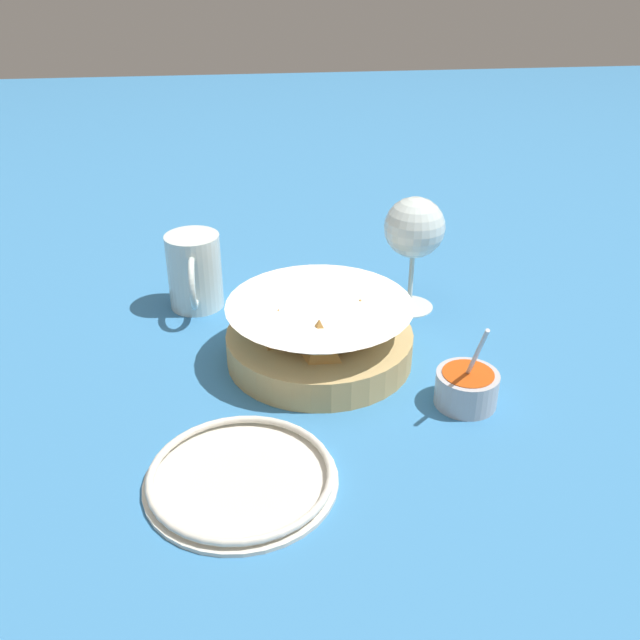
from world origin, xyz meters
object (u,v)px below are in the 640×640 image
at_px(wine_glass, 414,231).
at_px(side_plate, 241,477).
at_px(sauce_cup, 467,387).
at_px(beer_mug, 195,274).
at_px(food_basket, 320,336).

relative_size(wine_glass, side_plate, 0.85).
relative_size(sauce_cup, wine_glass, 0.74).
relative_size(beer_mug, side_plate, 0.61).
bearing_deg(side_plate, wine_glass, 144.19).
xyz_separation_m(sauce_cup, beer_mug, (-0.28, -0.32, 0.03)).
relative_size(sauce_cup, side_plate, 0.63).
bearing_deg(food_basket, wine_glass, 131.71).
distance_m(food_basket, side_plate, 0.24).
height_order(beer_mug, side_plate, beer_mug).
relative_size(food_basket, beer_mug, 1.98).
height_order(sauce_cup, beer_mug, sauce_cup).
bearing_deg(side_plate, sauce_cup, 112.04).
distance_m(food_basket, wine_glass, 0.21).
bearing_deg(wine_glass, sauce_cup, 2.75).
bearing_deg(beer_mug, wine_glass, 82.70).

